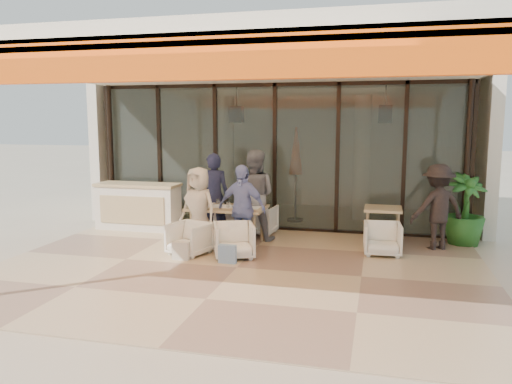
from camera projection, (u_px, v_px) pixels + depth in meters
ground at (237, 269)px, 8.16m from camera, size 70.00×70.00×0.00m
terrace_floor at (237, 269)px, 8.16m from camera, size 8.00×6.00×0.01m
terrace_structure at (231, 64)px, 7.45m from camera, size 8.00×6.00×3.40m
glass_storefront at (275, 158)px, 10.82m from camera, size 8.08×0.10×3.20m
interior_block at (293, 127)px, 12.95m from camera, size 9.05×3.62×3.52m
host_counter at (138, 206)px, 10.99m from camera, size 1.85×0.65×1.04m
dining_table at (227, 210)px, 9.72m from camera, size 1.50×0.90×0.93m
chair_far_left at (222, 216)px, 10.77m from camera, size 0.76×0.72×0.73m
chair_far_right at (259, 218)px, 10.57m from camera, size 0.72×0.68×0.69m
chair_near_left at (189, 237)px, 8.95m from camera, size 0.79×0.77×0.66m
chair_near_right at (234, 239)px, 8.75m from camera, size 0.86×0.84×0.70m
diner_navy at (214, 196)px, 10.21m from camera, size 0.69×0.50×1.76m
diner_grey at (254, 195)px, 10.01m from camera, size 0.93×0.75×1.84m
diner_cream at (199, 208)px, 9.36m from camera, size 0.87×0.69×1.55m
diner_periwinkle at (242, 208)px, 9.16m from camera, size 1.01×0.58×1.62m
tote_bag_cream at (181, 252)px, 8.59m from camera, size 0.30×0.10×0.34m
tote_bag_blue at (227, 255)px, 8.39m from camera, size 0.30×0.10×0.34m
side_table at (383, 213)px, 9.61m from camera, size 0.70×0.70×0.74m
side_chair at (382, 237)px, 8.93m from camera, size 0.68×0.64×0.66m
standing_woman at (438, 207)px, 9.26m from camera, size 1.20×0.99×1.62m
potted_palm at (464, 209)px, 9.64m from camera, size 1.06×1.06×1.41m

